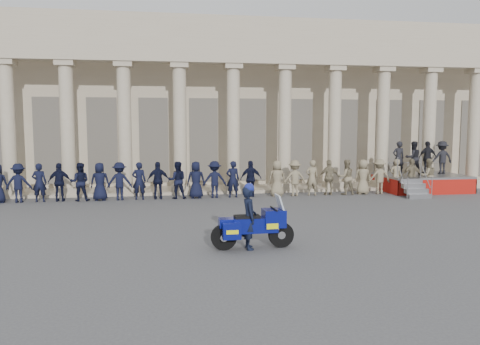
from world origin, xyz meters
name	(u,v)px	position (x,y,z in m)	size (l,w,h in m)	color
ground	(228,228)	(0.00, 0.00, 0.00)	(90.00, 90.00, 0.00)	#47474A
building	(198,106)	(0.00, 14.74, 4.52)	(40.00, 12.50, 9.00)	tan
officer_rank	(207,180)	(-0.12, 6.46, 0.85)	(22.60, 0.64, 1.70)	black
reviewing_stand	(424,165)	(10.99, 7.15, 1.31)	(4.11, 3.98, 2.52)	gray
motorcycle	(254,226)	(0.36, -2.59, 0.64)	(2.29, 0.94, 1.47)	black
rider	(249,216)	(0.23, -2.60, 0.90)	(0.43, 0.64, 1.80)	black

